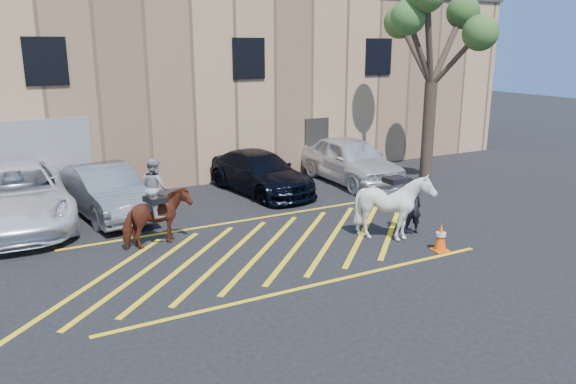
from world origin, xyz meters
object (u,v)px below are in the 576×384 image
car_white_pickup (15,196)px  handler (412,206)px  traffic_cone (441,237)px  car_white_suv (351,160)px  car_blue_suv (260,172)px  car_silver_sedan (106,191)px  mounted_bay (156,211)px  tree (435,27)px  saddled_white (394,206)px

car_white_pickup → handler: car_white_pickup is taller
handler → traffic_cone: (-0.26, -1.44, -0.40)m
car_white_suv → handler: (-1.93, -5.75, -0.10)m
car_blue_suv → traffic_cone: bearing=-86.2°
car_white_pickup → traffic_cone: 11.98m
car_white_pickup → handler: (9.60, -6.05, -0.11)m
handler → traffic_cone: 1.52m
car_blue_suv → handler: size_ratio=3.19×
car_blue_suv → car_white_suv: size_ratio=0.97×
car_white_pickup → car_blue_suv: car_white_pickup is taller
car_silver_sedan → mounted_bay: bearing=-87.5°
handler → mounted_bay: bearing=-2.7°
car_silver_sedan → traffic_cone: size_ratio=6.38×
car_white_suv → traffic_cone: car_white_suv is taller
car_white_pickup → tree: (13.68, -2.07, 4.81)m
mounted_bay → car_blue_suv: bearing=37.8°
car_blue_suv → mounted_bay: (-4.76, -3.69, 0.23)m
saddled_white → tree: (4.86, 4.16, 4.76)m
car_white_pickup → traffic_cone: size_ratio=8.65×
saddled_white → tree: tree is taller
handler → car_blue_suv: bearing=-56.6°
car_silver_sedan → tree: size_ratio=0.64×
traffic_cone → tree: 8.76m
handler → traffic_cone: size_ratio=2.11×
car_silver_sedan → car_blue_suv: (5.38, 0.29, -0.05)m
handler → car_silver_sedan: bearing=-21.6°
car_silver_sedan → saddled_white: saddled_white is taller
car_white_pickup → traffic_cone: car_white_pickup is taller
handler → mounted_bay: size_ratio=0.66×
mounted_bay → tree: (10.58, 1.60, 4.75)m
car_white_suv → tree: bearing=-37.4°
tree → car_white_pickup: bearing=171.4°
car_white_suv → mounted_bay: bearing=-156.3°
car_silver_sedan → tree: (11.20, -1.79, 4.92)m
handler → mounted_bay: mounted_bay is taller
car_white_suv → traffic_cone: size_ratio=6.95×
mounted_bay → saddled_white: bearing=-24.1°
saddled_white → traffic_cone: size_ratio=2.54×
handler → car_white_pickup: bearing=-14.8°
car_white_pickup → car_white_suv: bearing=0.5°
car_silver_sedan → car_white_suv: 9.05m
traffic_cone → tree: size_ratio=0.10×
car_blue_suv → handler: 6.31m
handler → saddled_white: saddled_white is taller
car_white_pickup → car_blue_suv: bearing=2.2°
car_silver_sedan → car_blue_suv: car_silver_sedan is taller
car_silver_sedan → handler: size_ratio=3.03×
car_white_pickup → car_silver_sedan: bearing=-4.3°
car_blue_suv → tree: (5.82, -2.08, 4.98)m
car_silver_sedan → saddled_white: size_ratio=2.51×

